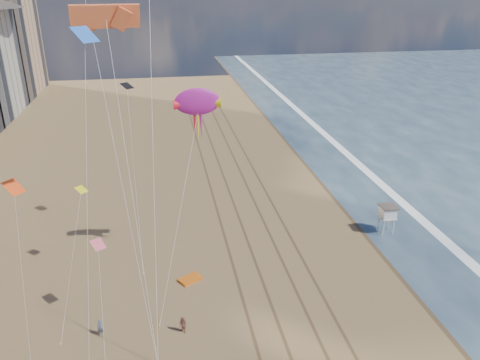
# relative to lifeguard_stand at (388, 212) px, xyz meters

# --- Properties ---
(wet_sand) EXTENTS (260.00, 260.00, 0.00)m
(wet_sand) POSITION_rel_lifeguard_stand_xyz_m (1.70, 10.34, -2.65)
(wet_sand) COLOR #42301E
(wet_sand) RESTS_ON ground
(foam) EXTENTS (260.00, 260.00, 0.00)m
(foam) POSITION_rel_lifeguard_stand_xyz_m (5.90, 10.34, -2.65)
(foam) COLOR white
(foam) RESTS_ON ground
(tracks) EXTENTS (7.68, 120.00, 0.01)m
(tracks) POSITION_rel_lifeguard_stand_xyz_m (-14.75, 0.34, -2.64)
(tracks) COLOR brown
(tracks) RESTS_ON ground
(lifeguard_stand) EXTENTS (1.91, 1.91, 3.44)m
(lifeguard_stand) POSITION_rel_lifeguard_stand_xyz_m (0.00, 0.00, 0.00)
(lifeguard_stand) COLOR white
(lifeguard_stand) RESTS_ON ground
(grounded_kite) EXTENTS (2.54, 2.27, 0.24)m
(grounded_kite) POSITION_rel_lifeguard_stand_xyz_m (-23.02, -5.48, -2.53)
(grounded_kite) COLOR #DA6012
(grounded_kite) RESTS_ON ground
(show_kite) EXTENTS (4.48, 5.04, 19.73)m
(show_kite) POSITION_rel_lifeguard_stand_xyz_m (-21.48, -2.54, 14.25)
(show_kite) COLOR #A7198E
(show_kite) RESTS_ON ground
(kite_flyer_a) EXTENTS (0.63, 0.49, 1.53)m
(kite_flyer_a) POSITION_rel_lifeguard_stand_xyz_m (-30.83, -11.95, -1.89)
(kite_flyer_a) COLOR slate
(kite_flyer_a) RESTS_ON ground
(kite_flyer_b) EXTENTS (0.94, 0.95, 1.54)m
(kite_flyer_b) POSITION_rel_lifeguard_stand_xyz_m (-24.16, -12.82, -1.88)
(kite_flyer_b) COLOR brown
(kite_flyer_b) RESTS_ON ground
(small_kites) EXTENTS (10.64, 19.29, 17.19)m
(small_kites) POSITION_rel_lifeguard_stand_xyz_m (-31.60, -6.33, 12.35)
(small_kites) COLOR black
(small_kites) RESTS_ON ground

